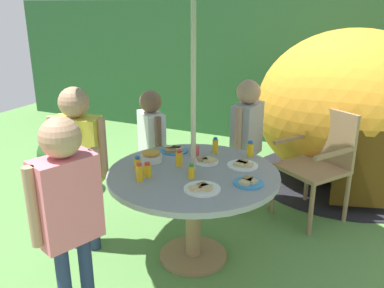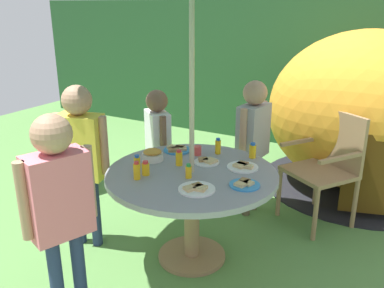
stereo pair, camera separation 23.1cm
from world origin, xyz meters
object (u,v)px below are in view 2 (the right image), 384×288
(juice_bottle_near_left, at_px, (189,171))
(juice_bottle_mid_right, at_px, (146,169))
(dome_tent, at_px, (365,112))
(child_in_white_shirt, at_px, (158,135))
(snack_bowl, at_px, (153,155))
(cup_near, at_px, (197,151))
(child_in_yellow_shirt, at_px, (81,147))
(potted_plant, at_px, (74,155))
(plate_front_edge, at_px, (245,184))
(juice_bottle_near_right, at_px, (179,158))
(plate_back_edge, at_px, (177,149))
(child_in_pink_shirt, at_px, (59,195))
(child_in_grey_shirt, at_px, (253,131))
(plate_mid_left, at_px, (197,189))
(juice_bottle_far_right, at_px, (137,162))
(juice_bottle_spot_b, at_px, (217,146))
(wooden_chair, at_px, (328,161))
(juice_bottle_spot_a, at_px, (137,171))
(garden_table, at_px, (192,188))
(plate_center_back, at_px, (207,161))
(plate_far_left, at_px, (243,166))
(juice_bottle_center_front, at_px, (253,151))

(juice_bottle_near_left, distance_m, juice_bottle_mid_right, 0.31)
(dome_tent, relative_size, child_in_white_shirt, 2.16)
(snack_bowl, relative_size, cup_near, 2.26)
(child_in_yellow_shirt, bearing_deg, potted_plant, 123.30)
(child_in_yellow_shirt, xyz_separation_m, plate_front_edge, (1.25, 0.20, -0.11))
(juice_bottle_near_right, distance_m, cup_near, 0.26)
(child_in_white_shirt, relative_size, plate_front_edge, 5.64)
(plate_back_edge, bearing_deg, dome_tent, 54.87)
(snack_bowl, distance_m, plate_front_edge, 0.81)
(child_in_pink_shirt, bearing_deg, plate_back_edge, 19.60)
(child_in_grey_shirt, bearing_deg, plate_mid_left, 10.26)
(potted_plant, xyz_separation_m, juice_bottle_far_right, (1.32, -0.66, 0.40))
(child_in_grey_shirt, distance_m, snack_bowl, 0.99)
(child_in_pink_shirt, height_order, juice_bottle_near_left, child_in_pink_shirt)
(juice_bottle_far_right, xyz_separation_m, juice_bottle_mid_right, (0.13, -0.07, -0.00))
(juice_bottle_far_right, relative_size, juice_bottle_spot_b, 0.79)
(plate_mid_left, bearing_deg, plate_front_edge, 41.22)
(wooden_chair, bearing_deg, cup_near, -104.48)
(child_in_white_shirt, relative_size, juice_bottle_spot_a, 8.84)
(child_in_grey_shirt, height_order, snack_bowl, child_in_grey_shirt)
(garden_table, bearing_deg, child_in_white_shirt, 140.25)
(garden_table, bearing_deg, wooden_chair, 55.97)
(dome_tent, distance_m, potted_plant, 3.05)
(plate_center_back, xyz_separation_m, plate_far_left, (0.28, 0.04, -0.00))
(child_in_grey_shirt, bearing_deg, child_in_white_shirt, -57.97)
(juice_bottle_center_front, bearing_deg, child_in_yellow_shirt, -147.09)
(potted_plant, bearing_deg, dome_tent, 30.53)
(plate_back_edge, bearing_deg, plate_center_back, -19.46)
(juice_bottle_spot_a, bearing_deg, child_in_white_shirt, 114.96)
(child_in_pink_shirt, xyz_separation_m, juice_bottle_mid_right, (0.09, 0.71, -0.08))
(wooden_chair, height_order, snack_bowl, wooden_chair)
(child_in_pink_shirt, distance_m, plate_far_left, 1.34)
(juice_bottle_far_right, height_order, juice_bottle_mid_right, same)
(plate_far_left, bearing_deg, juice_bottle_spot_b, 148.38)
(plate_back_edge, xyz_separation_m, juice_bottle_spot_b, (0.32, 0.10, 0.05))
(child_in_white_shirt, bearing_deg, juice_bottle_near_right, -3.50)
(juice_bottle_center_front, height_order, juice_bottle_mid_right, juice_bottle_center_front)
(dome_tent, xyz_separation_m, cup_near, (-1.02, -1.73, -0.06))
(child_in_pink_shirt, height_order, juice_bottle_spot_a, child_in_pink_shirt)
(dome_tent, height_order, plate_front_edge, dome_tent)
(child_in_grey_shirt, xyz_separation_m, juice_bottle_far_right, (-0.50, -1.05, -0.03))
(child_in_grey_shirt, xyz_separation_m, plate_far_left, (0.18, -0.66, -0.07))
(child_in_yellow_shirt, height_order, juice_bottle_near_right, child_in_yellow_shirt)
(garden_table, height_order, plate_far_left, plate_far_left)
(child_in_yellow_shirt, xyz_separation_m, child_in_pink_shirt, (0.49, -0.69, 0.00))
(garden_table, relative_size, plate_center_back, 6.44)
(plate_far_left, relative_size, juice_bottle_near_right, 1.90)
(juice_bottle_near_right, bearing_deg, wooden_chair, 49.36)
(plate_front_edge, bearing_deg, wooden_chair, 74.31)
(juice_bottle_spot_a, bearing_deg, juice_bottle_center_front, 55.16)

